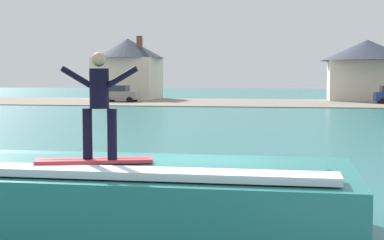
{
  "coord_description": "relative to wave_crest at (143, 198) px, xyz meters",
  "views": [
    {
      "loc": [
        1.7,
        -10.63,
        2.74
      ],
      "look_at": [
        -0.89,
        4.03,
        1.63
      ],
      "focal_mm": 54.17,
      "sensor_mm": 36.0,
      "label": 1
    }
  ],
  "objects": [
    {
      "name": "surfer",
      "position": [
        -0.58,
        -0.59,
        1.76
      ],
      "size": [
        1.32,
        0.32,
        1.78
      ],
      "color": "black",
      "rests_on": "surfboard"
    },
    {
      "name": "shoreline_bank",
      "position": [
        0.89,
        51.99,
        -0.58
      ],
      "size": [
        120.0,
        18.86,
        0.08
      ],
      "color": "gray",
      "rests_on": "ground_plane"
    },
    {
      "name": "house_gabled_white",
      "position": [
        10.73,
        59.07,
        3.49
      ],
      "size": [
        10.61,
        10.61,
        6.99
      ],
      "color": "beige",
      "rests_on": "ground_plane"
    },
    {
      "name": "wave_crest",
      "position": [
        0.0,
        0.0,
        0.0
      ],
      "size": [
        7.31,
        3.63,
        1.31
      ],
      "color": "#277774",
      "rests_on": "ground_plane"
    },
    {
      "name": "house_with_chimney",
      "position": [
        -17.62,
        59.11,
        3.51
      ],
      "size": [
        9.0,
        9.0,
        7.66
      ],
      "color": "beige",
      "rests_on": "ground_plane"
    },
    {
      "name": "ground_plane",
      "position": [
        0.89,
        0.88,
        -0.62
      ],
      "size": [
        260.0,
        260.0,
        0.0
      ],
      "primitive_type": "plane",
      "color": "#297373"
    },
    {
      "name": "car_near_shore",
      "position": [
        -15.98,
        50.5,
        0.33
      ],
      "size": [
        3.94,
        2.27,
        1.86
      ],
      "color": "gray",
      "rests_on": "ground_plane"
    },
    {
      "name": "surfboard",
      "position": [
        -0.69,
        -0.57,
        0.72
      ],
      "size": [
        1.97,
        0.98,
        0.06
      ],
      "color": "#D8333F",
      "rests_on": "wave_crest"
    }
  ]
}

